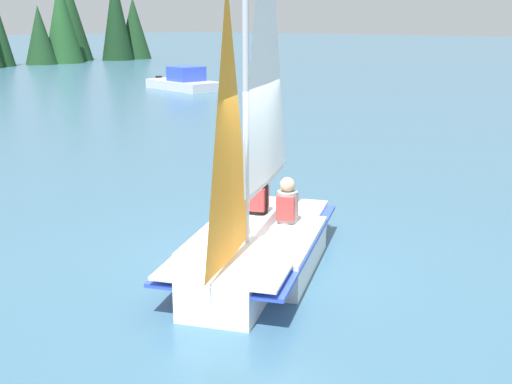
# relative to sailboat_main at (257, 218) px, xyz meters

# --- Properties ---
(ground_plane) EXTENTS (260.00, 260.00, 0.00)m
(ground_plane) POSITION_rel_sailboat_main_xyz_m (0.04, 0.02, -0.71)
(ground_plane) COLOR #38607A
(sailboat_main) EXTENTS (4.10, 3.02, 5.38)m
(sailboat_main) POSITION_rel_sailboat_main_xyz_m (0.00, 0.00, 0.00)
(sailboat_main) COLOR white
(sailboat_main) RESTS_ON ground_plane
(sailor_helm) EXTENTS (0.42, 0.40, 1.16)m
(sailor_helm) POSITION_rel_sailboat_main_xyz_m (-0.66, 0.03, -0.09)
(sailor_helm) COLOR black
(sailor_helm) RESTS_ON ground_plane
(sailor_crew) EXTENTS (0.42, 0.40, 1.16)m
(sailor_crew) POSITION_rel_sailboat_main_xyz_m (-0.76, -0.59, -0.09)
(sailor_crew) COLOR black
(sailor_crew) RESTS_ON ground_plane
(motorboat_distant) EXTENTS (2.42, 4.45, 1.14)m
(motorboat_distant) POSITION_rel_sailboat_main_xyz_m (-16.08, -17.73, -0.32)
(motorboat_distant) COLOR silver
(motorboat_distant) RESTS_ON ground_plane
(treeline_shore) EXTENTS (16.81, 5.75, 7.39)m
(treeline_shore) POSITION_rel_sailboat_main_xyz_m (-25.72, -40.27, 2.40)
(treeline_shore) COLOR #193D1E
(treeline_shore) RESTS_ON ground_plane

